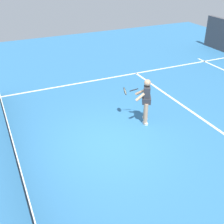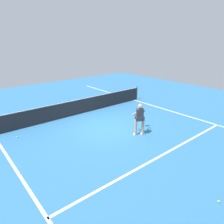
{
  "view_description": "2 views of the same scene",
  "coord_description": "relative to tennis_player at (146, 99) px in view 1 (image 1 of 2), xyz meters",
  "views": [
    {
      "loc": [
        -6.54,
        2.92,
        5.07
      ],
      "look_at": [
        0.31,
        -0.24,
        0.89
      ],
      "focal_mm": 46.16,
      "sensor_mm": 36.0,
      "label": 1
    },
    {
      "loc": [
        -6.07,
        -7.74,
        4.37
      ],
      "look_at": [
        0.26,
        -0.13,
        0.83
      ],
      "focal_mm": 32.82,
      "sensor_mm": 36.0,
      "label": 2
    }
  ],
  "objects": [
    {
      "name": "ground_plane",
      "position": [
        -0.71,
        1.64,
        -0.85
      ],
      "size": [
        26.58,
        26.58,
        0.0
      ],
      "primitive_type": "plane",
      "color": "teal"
    },
    {
      "name": "sideline_right_marking",
      "position": [
        4.07,
        1.64,
        -0.84
      ],
      "size": [
        0.1,
        18.44,
        0.01
      ],
      "primitive_type": "cube",
      "color": "white",
      "rests_on": "ground"
    },
    {
      "name": "tennis_player",
      "position": [
        0.0,
        0.0,
        0.0
      ],
      "size": [
        1.06,
        0.81,
        1.55
      ],
      "color": "tan",
      "rests_on": "ground"
    },
    {
      "name": "service_line_marking",
      "position": [
        -0.71,
        -1.92,
        -0.84
      ],
      "size": [
        9.55,
        0.1,
        0.01
      ],
      "primitive_type": "cube",
      "color": "white",
      "rests_on": "ground"
    },
    {
      "name": "court_net",
      "position": [
        -0.71,
        4.33,
        -0.37
      ],
      "size": [
        10.23,
        0.08,
        1.02
      ],
      "color": "#4C4C51",
      "rests_on": "ground"
    }
  ]
}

